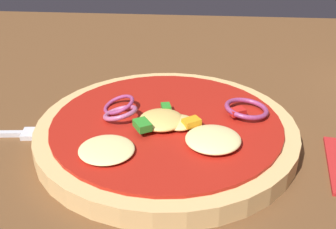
# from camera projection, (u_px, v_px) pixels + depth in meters

# --- Properties ---
(dining_table) EXTENTS (1.26, 0.93, 0.04)m
(dining_table) POSITION_uv_depth(u_px,v_px,m) (178.00, 170.00, 0.44)
(dining_table) COLOR brown
(dining_table) RESTS_ON ground
(pizza) EXTENTS (0.26, 0.26, 0.04)m
(pizza) POSITION_uv_depth(u_px,v_px,m) (167.00, 132.00, 0.44)
(pizza) COLOR tan
(pizza) RESTS_ON dining_table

